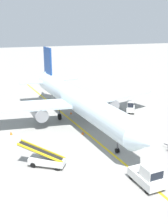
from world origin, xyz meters
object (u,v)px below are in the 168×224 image
belt_loader_forward_hold (46,159)px  safety_cone_nose_left (127,121)px  ground_crew_marshaller (112,126)px  ground_crew_wing_walker (113,129)px  pushback_tug (148,176)px  safety_cone_nose_right (11,133)px  safety_cone_wingtip_right (71,113)px  safety_cone_tail_area (83,133)px  baggage_tug_near_wing (130,107)px  airliner (76,99)px

belt_loader_forward_hold → safety_cone_nose_left: belt_loader_forward_hold is taller
ground_crew_marshaller → ground_crew_wing_walker: 1.08m
belt_loader_forward_hold → ground_crew_wing_walker: belt_loader_forward_hold is taller
pushback_tug → safety_cone_nose_right: size_ratio=8.50×
safety_cone_wingtip_right → belt_loader_forward_hold: bearing=-115.3°
safety_cone_nose_right → safety_cone_tail_area: 9.75m
belt_loader_forward_hold → baggage_tug_near_wing: bearing=37.1°
belt_loader_forward_hold → safety_cone_nose_left: 16.84m
pushback_tug → safety_cone_wingtip_right: pushback_tug is taller
safety_cone_nose_right → safety_cone_wingtip_right: same height
airliner → belt_loader_forward_hold: 14.45m
safety_cone_nose_left → safety_cone_tail_area: (-7.85, -2.19, 0.00)m
airliner → safety_cone_tail_area: size_ratio=80.32×
safety_cone_nose_right → belt_loader_forward_hold: bearing=-74.0°
belt_loader_forward_hold → ground_crew_marshaller: bearing=29.7°
safety_cone_nose_right → safety_cone_nose_left: bearing=-3.0°
airliner → safety_cone_wingtip_right: (0.13, 3.30, -3.20)m
safety_cone_nose_left → baggage_tug_near_wing: bearing=55.0°
pushback_tug → ground_crew_marshaller: size_ratio=2.20×
belt_loader_forward_hold → safety_cone_tail_area: 9.32m
baggage_tug_near_wing → ground_crew_wing_walker: baggage_tug_near_wing is taller
belt_loader_forward_hold → safety_cone_nose_right: (-2.83, 9.84, -0.56)m
belt_loader_forward_hold → safety_cone_nose_left: size_ratio=11.14×
ground_crew_wing_walker → ground_crew_marshaller: bearing=67.9°
safety_cone_tail_area → ground_crew_marshaller: bearing=-10.6°
pushback_tug → baggage_tug_near_wing: pushback_tug is taller
airliner → safety_cone_tail_area: 6.41m
ground_crew_wing_walker → pushback_tug: bearing=-99.1°
ground_crew_wing_walker → safety_cone_nose_right: ground_crew_wing_walker is taller
safety_cone_nose_right → baggage_tug_near_wing: bearing=8.6°
safety_cone_nose_right → safety_cone_wingtip_right: size_ratio=1.00×
baggage_tug_near_wing → safety_cone_nose_right: baggage_tug_near_wing is taller
safety_cone_tail_area → baggage_tug_near_wing: bearing=30.0°
belt_loader_forward_hold → ground_crew_wing_walker: (10.07, 4.98, 0.13)m
baggage_tug_near_wing → safety_cone_wingtip_right: size_ratio=6.20×
safety_cone_tail_area → belt_loader_forward_hold: bearing=-133.5°
pushback_tug → safety_cone_nose_left: 16.74m
ground_crew_wing_walker → safety_cone_nose_right: bearing=159.4°
airliner → safety_cone_tail_area: airliner is taller
safety_cone_nose_right → airliner: bearing=13.4°
pushback_tug → belt_loader_forward_hold: (-8.20, 6.65, -0.22)m
ground_crew_marshaller → safety_cone_nose_right: bearing=163.8°
ground_crew_marshaller → pushback_tug: bearing=-100.2°
baggage_tug_near_wing → ground_crew_marshaller: baggage_tug_near_wing is taller
ground_crew_marshaller → safety_cone_nose_right: (-13.31, 3.86, -0.69)m
pushback_tug → ground_crew_marshaller: pushback_tug is taller
baggage_tug_near_wing → safety_cone_nose_right: (-19.84, -3.01, -0.71)m
baggage_tug_near_wing → belt_loader_forward_hold: bearing=-142.9°
safety_cone_nose_right → safety_cone_tail_area: same height
baggage_tug_near_wing → safety_cone_tail_area: 12.25m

